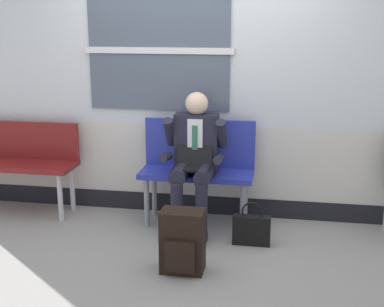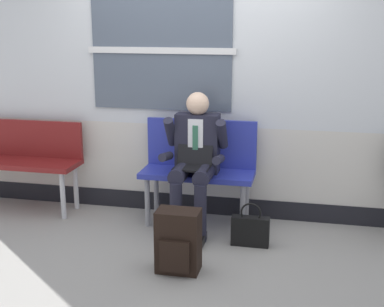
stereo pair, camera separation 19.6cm
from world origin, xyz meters
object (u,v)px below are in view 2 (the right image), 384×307
(bench_with_person, at_px, (199,164))
(backpack, at_px, (178,242))
(handbag, at_px, (250,230))
(bench_empty, at_px, (27,156))
(person_seated, at_px, (195,158))

(bench_with_person, xyz_separation_m, backpack, (0.06, -1.07, -0.34))
(backpack, height_order, handbag, backpack)
(bench_with_person, bearing_deg, bench_empty, -179.74)
(handbag, bearing_deg, person_seated, 154.67)
(bench_with_person, xyz_separation_m, bench_empty, (-1.80, -0.01, -0.03))
(person_seated, bearing_deg, bench_with_person, 90.00)
(bench_with_person, height_order, handbag, bench_with_person)
(bench_empty, xyz_separation_m, backpack, (1.85, -1.06, -0.31))
(person_seated, distance_m, backpack, 0.97)
(bench_with_person, relative_size, handbag, 2.72)
(person_seated, xyz_separation_m, backpack, (0.06, -0.87, -0.45))
(handbag, bearing_deg, bench_with_person, 139.85)
(bench_with_person, bearing_deg, backpack, -86.99)
(bench_with_person, height_order, bench_empty, bench_with_person)
(bench_empty, bearing_deg, backpack, -29.80)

